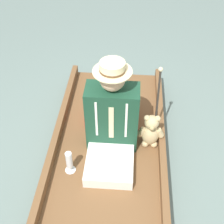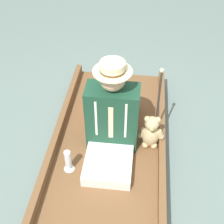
{
  "view_description": "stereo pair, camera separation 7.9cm",
  "coord_description": "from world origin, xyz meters",
  "px_view_note": "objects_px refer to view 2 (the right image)",
  "views": [
    {
      "loc": [
        -0.19,
        1.89,
        2.48
      ],
      "look_at": [
        -0.03,
        -0.16,
        0.59
      ],
      "focal_mm": 50.0,
      "sensor_mm": 36.0,
      "label": 1
    },
    {
      "loc": [
        -0.27,
        1.88,
        2.48
      ],
      "look_at": [
        -0.03,
        -0.16,
        0.59
      ],
      "focal_mm": 50.0,
      "sensor_mm": 36.0,
      "label": 2
    }
  ],
  "objects_px": {
    "seated_person": "(112,120)",
    "wine_glass": "(68,160)",
    "walking_cane": "(159,100)",
    "teddy_bear": "(151,132)"
  },
  "relations": [
    {
      "from": "seated_person",
      "to": "wine_glass",
      "type": "relative_size",
      "value": 3.99
    },
    {
      "from": "seated_person",
      "to": "walking_cane",
      "type": "distance_m",
      "value": 0.48
    },
    {
      "from": "seated_person",
      "to": "teddy_bear",
      "type": "distance_m",
      "value": 0.41
    },
    {
      "from": "seated_person",
      "to": "teddy_bear",
      "type": "bearing_deg",
      "value": -162.57
    },
    {
      "from": "wine_glass",
      "to": "walking_cane",
      "type": "relative_size",
      "value": 0.31
    },
    {
      "from": "seated_person",
      "to": "wine_glass",
      "type": "bearing_deg",
      "value": 50.86
    },
    {
      "from": "seated_person",
      "to": "wine_glass",
      "type": "distance_m",
      "value": 0.53
    },
    {
      "from": "wine_glass",
      "to": "seated_person",
      "type": "bearing_deg",
      "value": -137.94
    },
    {
      "from": "seated_person",
      "to": "walking_cane",
      "type": "bearing_deg",
      "value": -142.31
    },
    {
      "from": "teddy_bear",
      "to": "walking_cane",
      "type": "bearing_deg",
      "value": -104.79
    }
  ]
}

